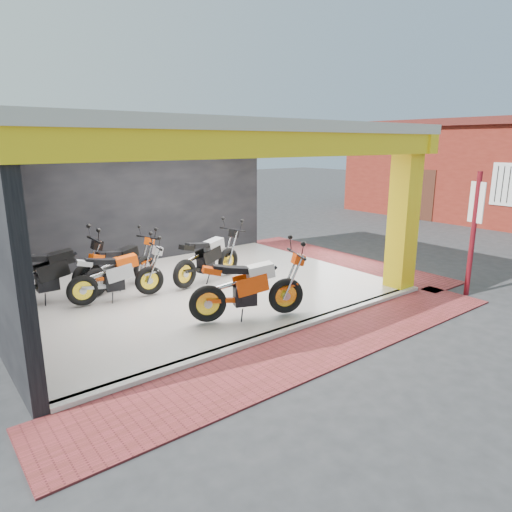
# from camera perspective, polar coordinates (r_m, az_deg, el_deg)

# --- Properties ---
(ground) EXTENTS (80.00, 80.00, 0.00)m
(ground) POSITION_cam_1_polar(r_m,az_deg,el_deg) (9.03, -0.69, -7.64)
(ground) COLOR #2D2D30
(ground) RESTS_ON ground
(showroom_floor) EXTENTS (8.00, 6.00, 0.10)m
(showroom_floor) POSITION_cam_1_polar(r_m,az_deg,el_deg) (10.58, -7.31, -4.18)
(showroom_floor) COLOR white
(showroom_floor) RESTS_ON ground
(showroom_ceiling) EXTENTS (8.40, 6.40, 0.20)m
(showroom_ceiling) POSITION_cam_1_polar(r_m,az_deg,el_deg) (10.06, -7.95, 15.40)
(showroom_ceiling) COLOR beige
(showroom_ceiling) RESTS_ON corner_column
(back_wall) EXTENTS (8.20, 0.20, 3.50)m
(back_wall) POSITION_cam_1_polar(r_m,az_deg,el_deg) (12.93, -14.68, 6.52)
(back_wall) COLOR black
(back_wall) RESTS_ON ground
(corner_column) EXTENTS (0.50, 0.50, 3.50)m
(corner_column) POSITION_cam_1_polar(r_m,az_deg,el_deg) (10.76, 17.95, 4.87)
(corner_column) COLOR yellow
(corner_column) RESTS_ON ground
(header_beam_front) EXTENTS (8.40, 0.30, 0.40)m
(header_beam_front) POSITION_cam_1_polar(r_m,az_deg,el_deg) (7.63, 3.94, 13.74)
(header_beam_front) COLOR yellow
(header_beam_front) RESTS_ON corner_column
(header_beam_right) EXTENTS (0.30, 6.40, 0.40)m
(header_beam_right) POSITION_cam_1_polar(r_m,az_deg,el_deg) (12.57, 8.50, 13.71)
(header_beam_right) COLOR yellow
(header_beam_right) RESTS_ON corner_column
(floor_kerb) EXTENTS (8.00, 0.20, 0.10)m
(floor_kerb) POSITION_cam_1_polar(r_m,az_deg,el_deg) (8.29, 3.65, -9.35)
(floor_kerb) COLOR white
(floor_kerb) RESTS_ON ground
(paver_front) EXTENTS (9.00, 1.40, 0.03)m
(paver_front) POSITION_cam_1_polar(r_m,az_deg,el_deg) (7.79, 7.54, -11.31)
(paver_front) COLOR maroon
(paver_front) RESTS_ON ground
(paver_right) EXTENTS (1.40, 7.00, 0.03)m
(paver_right) POSITION_cam_1_polar(r_m,az_deg,el_deg) (13.57, 10.34, -0.38)
(paver_right) COLOR maroon
(paver_right) RESTS_ON ground
(signpost) EXTENTS (0.13, 0.38, 2.74)m
(signpost) POSITION_cam_1_polar(r_m,az_deg,el_deg) (11.00, 25.55, 3.06)
(signpost) COLOR maroon
(signpost) RESTS_ON ground
(moto_hero) EXTENTS (2.50, 1.65, 1.43)m
(moto_hero) POSITION_cam_1_polar(r_m,az_deg,el_deg) (8.69, 3.79, -2.86)
(moto_hero) COLOR #E34209
(moto_hero) RESTS_ON showroom_floor
(moto_row_a) EXTENTS (2.37, 1.32, 1.37)m
(moto_row_a) POSITION_cam_1_polar(r_m,az_deg,el_deg) (11.30, -3.54, 0.94)
(moto_row_a) COLOR black
(moto_row_a) RESTS_ON showroom_floor
(moto_row_b) EXTENTS (2.20, 1.33, 1.27)m
(moto_row_b) POSITION_cam_1_polar(r_m,az_deg,el_deg) (11.05, -13.88, -0.01)
(moto_row_b) COLOR #DD4809
(moto_row_b) RESTS_ON showroom_floor
(moto_row_c) EXTENTS (2.21, 1.07, 1.29)m
(moto_row_c) POSITION_cam_1_polar(r_m,az_deg,el_deg) (10.03, -13.27, -1.32)
(moto_row_c) COLOR #B6B9BE
(moto_row_c) RESTS_ON showroom_floor
(moto_row_d) EXTENTS (2.39, 0.93, 1.45)m
(moto_row_d) POSITION_cam_1_polar(r_m,az_deg,el_deg) (10.39, -20.36, -0.85)
(moto_row_d) COLOR black
(moto_row_d) RESTS_ON showroom_floor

